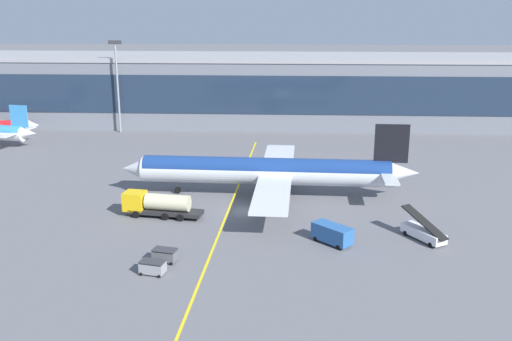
{
  "coord_description": "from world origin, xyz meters",
  "views": [
    {
      "loc": [
        5.43,
        -75.5,
        27.64
      ],
      "look_at": [
        1.35,
        4.96,
        4.5
      ],
      "focal_mm": 40.61,
      "sensor_mm": 36.0,
      "label": 1
    }
  ],
  "objects_px": {
    "baggage_cart_1": "(165,255)",
    "belt_loader": "(423,232)",
    "main_airliner": "(268,171)",
    "fuel_tanker": "(158,204)",
    "crew_van": "(332,233)",
    "baggage_cart_0": "(153,267)"
  },
  "relations": [
    {
      "from": "crew_van",
      "to": "baggage_cart_1",
      "type": "xyz_separation_m",
      "value": [
        -18.93,
        -6.17,
        -0.53
      ]
    },
    {
      "from": "fuel_tanker",
      "to": "crew_van",
      "type": "distance_m",
      "value": 24.17
    },
    {
      "from": "belt_loader",
      "to": "baggage_cart_1",
      "type": "xyz_separation_m",
      "value": [
        -30.21,
        -7.76,
        -0.21
      ]
    },
    {
      "from": "crew_van",
      "to": "baggage_cart_1",
      "type": "relative_size",
      "value": 1.74
    },
    {
      "from": "belt_loader",
      "to": "crew_van",
      "type": "bearing_deg",
      "value": -172.0
    },
    {
      "from": "main_airliner",
      "to": "belt_loader",
      "type": "xyz_separation_m",
      "value": [
        19.49,
        -15.93,
        -2.88
      ]
    },
    {
      "from": "fuel_tanker",
      "to": "baggage_cart_1",
      "type": "relative_size",
      "value": 3.79
    },
    {
      "from": "crew_van",
      "to": "baggage_cart_1",
      "type": "bearing_deg",
      "value": -161.95
    },
    {
      "from": "belt_loader",
      "to": "crew_van",
      "type": "distance_m",
      "value": 11.39
    },
    {
      "from": "fuel_tanker",
      "to": "crew_van",
      "type": "xyz_separation_m",
      "value": [
        22.79,
        -8.03,
        -0.43
      ]
    },
    {
      "from": "main_airliner",
      "to": "belt_loader",
      "type": "height_order",
      "value": "main_airliner"
    },
    {
      "from": "fuel_tanker",
      "to": "baggage_cart_1",
      "type": "height_order",
      "value": "fuel_tanker"
    },
    {
      "from": "crew_van",
      "to": "baggage_cart_0",
      "type": "xyz_separation_m",
      "value": [
        -19.62,
        -9.3,
        -0.53
      ]
    },
    {
      "from": "fuel_tanker",
      "to": "baggage_cart_1",
      "type": "xyz_separation_m",
      "value": [
        3.86,
        -14.2,
        -0.96
      ]
    },
    {
      "from": "fuel_tanker",
      "to": "baggage_cart_0",
      "type": "relative_size",
      "value": 3.79
    },
    {
      "from": "baggage_cart_1",
      "to": "belt_loader",
      "type": "bearing_deg",
      "value": 14.4
    },
    {
      "from": "belt_loader",
      "to": "baggage_cart_0",
      "type": "bearing_deg",
      "value": -160.59
    },
    {
      "from": "fuel_tanker",
      "to": "baggage_cart_1",
      "type": "distance_m",
      "value": 14.74
    },
    {
      "from": "main_airliner",
      "to": "baggage_cart_0",
      "type": "distance_m",
      "value": 29.3
    },
    {
      "from": "belt_loader",
      "to": "baggage_cart_0",
      "type": "distance_m",
      "value": 32.75
    },
    {
      "from": "baggage_cart_1",
      "to": "baggage_cart_0",
      "type": "bearing_deg",
      "value": -102.32
    },
    {
      "from": "baggage_cart_0",
      "to": "main_airliner",
      "type": "bearing_deg",
      "value": 66.98
    }
  ]
}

